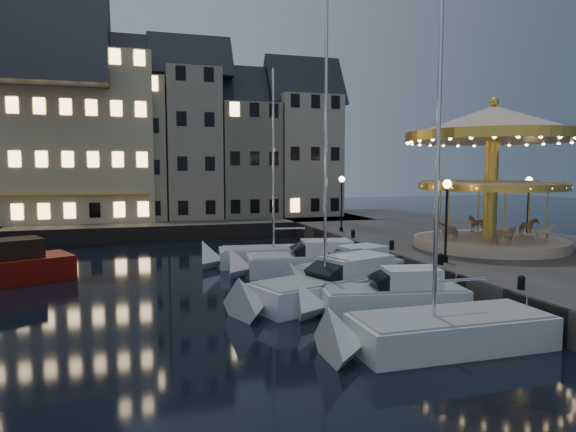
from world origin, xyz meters
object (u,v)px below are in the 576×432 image
object	(u,v)px
bollard_a	(521,282)
bollard_b	(441,258)
streetlamp_c	(342,196)
motorboat_d	(346,273)
streetlamp_d	(528,198)
bollard_d	(353,233)
motorboat_e	(305,263)
streetlamp_b	(447,209)
bollard_c	(392,244)
motorboat_f	(278,257)
carousel	(493,149)
motorboat_a	(436,334)
motorboat_c	(333,286)
motorboat_b	(384,300)

from	to	relation	value
bollard_a	bollard_b	distance (m)	5.50
streetlamp_c	motorboat_d	bearing A→B (deg)	-111.69
streetlamp_c	streetlamp_d	xyz separation A→B (m)	(11.30, -6.50, 0.00)
streetlamp_d	motorboat_d	size ratio (longest dim) A/B	0.60
streetlamp_d	bollard_d	distance (m)	12.51
motorboat_e	streetlamp_b	bearing A→B (deg)	-41.66
bollard_c	motorboat_f	bearing A→B (deg)	147.78
bollard_b	bollard_d	size ratio (longest dim) A/B	1.00
bollard_b	carousel	world-z (taller)	carousel
bollard_d	motorboat_f	xyz separation A→B (m)	(-5.91, -1.78, -1.07)
bollard_d	bollard_a	bearing A→B (deg)	-90.00
streetlamp_d	motorboat_f	world-z (taller)	motorboat_f
bollard_a	motorboat_d	size ratio (longest dim) A/B	0.08
streetlamp_c	motorboat_a	world-z (taller)	motorboat_a
motorboat_e	carousel	bearing A→B (deg)	-7.98
bollard_a	motorboat_a	bearing A→B (deg)	-160.49
motorboat_c	motorboat_f	bearing A→B (deg)	90.21
streetlamp_b	carousel	bearing A→B (deg)	33.16
streetlamp_d	bollard_a	distance (m)	17.79
bollard_b	streetlamp_d	bearing A→B (deg)	32.22
bollard_c	motorboat_b	size ratio (longest dim) A/B	0.08
motorboat_b	carousel	world-z (taller)	carousel
motorboat_e	streetlamp_d	bearing A→B (deg)	6.22
streetlamp_d	bollard_b	bearing A→B (deg)	-147.78
bollard_d	motorboat_b	xyz separation A→B (m)	(-4.69, -13.60, -0.96)
motorboat_a	motorboat_b	bearing A→B (deg)	86.52
bollard_b	bollard_c	bearing A→B (deg)	90.00
motorboat_c	motorboat_e	size ratio (longest dim) A/B	1.54
bollard_a	motorboat_f	world-z (taller)	motorboat_f
motorboat_a	bollard_b	bearing A→B (deg)	55.72
carousel	motorboat_c	bearing A→B (deg)	-159.48
streetlamp_c	carousel	distance (m)	11.77
streetlamp_b	motorboat_c	bearing A→B (deg)	-172.09
motorboat_b	motorboat_c	bearing A→B (deg)	113.63
bollard_b	motorboat_e	bearing A→B (deg)	132.54
motorboat_d	motorboat_f	world-z (taller)	motorboat_f
bollard_d	motorboat_e	distance (m)	7.16
motorboat_e	bollard_d	bearing A→B (deg)	43.21
bollard_b	motorboat_c	size ratio (longest dim) A/B	0.04
motorboat_c	motorboat_d	distance (m)	3.42
bollard_c	motorboat_c	world-z (taller)	motorboat_c
bollard_a	motorboat_a	xyz separation A→B (m)	(-4.94, -1.75, -1.06)
bollard_c	motorboat_a	world-z (taller)	motorboat_a
motorboat_a	motorboat_f	distance (m)	16.00
bollard_a	motorboat_a	world-z (taller)	motorboat_a
streetlamp_d	streetlamp_b	bearing A→B (deg)	-148.22
bollard_c	bollard_d	xyz separation A→B (m)	(0.00, 5.50, 0.00)
bollard_b	motorboat_f	size ratio (longest dim) A/B	0.05
motorboat_a	motorboat_b	size ratio (longest dim) A/B	1.87
motorboat_a	carousel	world-z (taller)	motorboat_a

